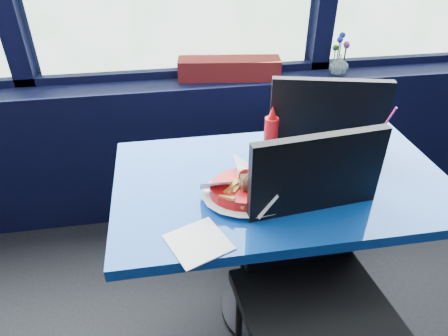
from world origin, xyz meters
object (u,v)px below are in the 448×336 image
(food_basket, at_px, (252,187))
(ketchup_bottle, at_px, (271,133))
(chair_near_back, at_px, (301,162))
(near_table, at_px, (278,216))
(soda_cup, at_px, (374,153))
(planter_box, at_px, (229,69))
(flower_vase, at_px, (339,62))
(chair_near_front, at_px, (315,273))

(food_basket, height_order, ketchup_bottle, ketchup_bottle)
(food_basket, bearing_deg, chair_near_back, 71.85)
(near_table, bearing_deg, soda_cup, 1.63)
(planter_box, xyz_separation_m, flower_vase, (0.59, -0.03, 0.01))
(near_table, relative_size, ketchup_bottle, 5.93)
(flower_vase, xyz_separation_m, ketchup_bottle, (-0.55, -0.66, -0.03))
(chair_near_front, bearing_deg, food_basket, 120.61)
(chair_near_back, xyz_separation_m, soda_cup, (0.15, -0.30, 0.22))
(chair_near_front, distance_m, planter_box, 1.21)
(food_basket, relative_size, ketchup_bottle, 1.75)
(chair_near_front, bearing_deg, planter_box, 87.80)
(planter_box, distance_m, food_basket, 0.96)
(chair_near_front, bearing_deg, chair_near_back, 69.68)
(chair_near_front, xyz_separation_m, chair_near_back, (0.16, 0.62, 0.01))
(soda_cup, bearing_deg, chair_near_back, 116.91)
(near_table, xyz_separation_m, flower_vase, (0.55, 0.83, 0.30))
(chair_near_front, xyz_separation_m, flower_vase, (0.52, 1.14, 0.28))
(flower_vase, bearing_deg, ketchup_bottle, -130.01)
(flower_vase, bearing_deg, food_basket, -126.64)
(flower_vase, distance_m, ketchup_bottle, 0.86)
(planter_box, height_order, ketchup_bottle, ketchup_bottle)
(chair_near_front, height_order, planter_box, chair_near_front)
(near_table, relative_size, planter_box, 2.26)
(soda_cup, bearing_deg, near_table, -178.37)
(chair_near_back, bearing_deg, flower_vase, -110.46)
(near_table, distance_m, soda_cup, 0.43)
(flower_vase, height_order, soda_cup, flower_vase)
(chair_near_back, height_order, planter_box, chair_near_back)
(chair_near_front, bearing_deg, flower_vase, 59.67)
(near_table, relative_size, chair_near_front, 1.18)
(near_table, xyz_separation_m, chair_near_front, (0.04, -0.31, 0.02))
(flower_vase, bearing_deg, chair_near_front, -114.34)
(planter_box, distance_m, flower_vase, 0.59)
(chair_near_front, distance_m, ketchup_bottle, 0.55)
(ketchup_bottle, bearing_deg, chair_near_back, 35.36)
(chair_near_front, relative_size, chair_near_back, 0.98)
(soda_cup, bearing_deg, chair_near_front, -134.31)
(chair_near_back, relative_size, planter_box, 1.96)
(near_table, height_order, chair_near_front, chair_near_front)
(chair_near_front, xyz_separation_m, planter_box, (-0.08, 1.17, 0.27))
(food_basket, bearing_deg, near_table, 54.44)
(flower_vase, xyz_separation_m, food_basket, (-0.68, -0.92, -0.08))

